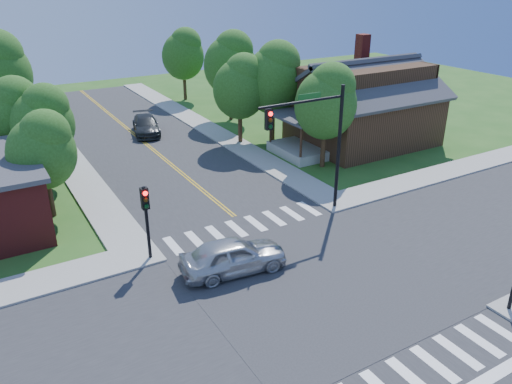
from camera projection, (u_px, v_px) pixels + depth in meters
ground at (315, 283)px, 22.11m from camera, size 100.00×100.00×0.00m
road_ns at (315, 283)px, 22.11m from camera, size 10.00×90.00×0.04m
road_ew at (315, 283)px, 22.10m from camera, size 90.00×10.00×0.04m
intersection_patch at (315, 283)px, 22.11m from camera, size 10.20×10.20×0.06m
sidewalk_ne at (354, 135)px, 41.88m from camera, size 40.00×40.00×0.14m
crosswalk_north at (246, 226)px, 26.98m from camera, size 8.85×2.00×0.01m
crosswalk_south at (423, 370)px, 17.21m from camera, size 8.85×2.00×0.01m
centerline at (315, 282)px, 22.09m from camera, size 0.30×90.00×0.01m
stop_bar at (504, 370)px, 17.29m from camera, size 4.60×0.45×0.09m
signal_mast_ne at (315, 132)px, 26.36m from camera, size 5.30×0.42×7.20m
signal_pole_nw at (146, 210)px, 22.82m from camera, size 0.34×0.42×3.80m
house_ne at (363, 101)px, 38.98m from camera, size 13.05×8.80×7.11m
tree_e_a at (327, 100)px, 33.37m from camera, size 4.29×4.07×7.29m
tree_e_b at (275, 76)px, 38.60m from camera, size 4.69×4.46×7.98m
tree_e_c at (231, 62)px, 44.35m from camera, size 4.75×4.51×8.07m
tree_e_d at (184, 53)px, 51.71m from camera, size 4.40×4.18×7.49m
tree_w_a at (43, 148)px, 26.57m from camera, size 3.61×3.43×6.14m
tree_w_b at (13, 113)px, 31.32m from camera, size 4.03×3.83×6.85m
tree_house at (241, 85)px, 38.23m from camera, size 4.18×3.97×7.11m
tree_bldg at (44, 119)px, 30.77m from camera, size 3.85×3.65×6.54m
car_silver at (233, 256)px, 22.60m from camera, size 3.10×5.34×1.66m
car_dgrey at (146, 126)px, 42.06m from camera, size 4.38×5.99×1.46m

